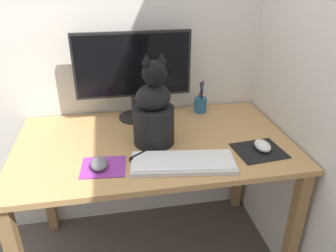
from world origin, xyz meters
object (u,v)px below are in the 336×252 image
(keyboard, at_px, (183,162))
(pen_cup, at_px, (200,104))
(computer_mouse_left, at_px, (99,164))
(monitor, at_px, (133,70))
(computer_mouse_right, at_px, (263,146))
(cat, at_px, (154,112))

(keyboard, height_order, pen_cup, pen_cup)
(keyboard, bearing_deg, computer_mouse_left, -178.52)
(monitor, distance_m, computer_mouse_right, 0.70)
(monitor, relative_size, computer_mouse_right, 5.98)
(keyboard, xyz_separation_m, computer_mouse_right, (0.36, 0.05, 0.01))
(monitor, xyz_separation_m, keyboard, (0.15, -0.48, -0.25))
(cat, distance_m, pen_cup, 0.43)
(keyboard, relative_size, pen_cup, 2.51)
(keyboard, xyz_separation_m, pen_cup, (0.21, 0.49, 0.03))
(cat, bearing_deg, pen_cup, 30.28)
(keyboard, relative_size, computer_mouse_left, 4.47)
(computer_mouse_left, bearing_deg, monitor, 67.36)
(computer_mouse_left, bearing_deg, keyboard, -6.33)
(keyboard, height_order, computer_mouse_left, computer_mouse_left)
(computer_mouse_right, xyz_separation_m, cat, (-0.44, 0.15, 0.13))
(computer_mouse_left, bearing_deg, computer_mouse_right, 0.96)
(keyboard, height_order, cat, cat)
(computer_mouse_right, bearing_deg, keyboard, -172.39)
(computer_mouse_right, height_order, pen_cup, pen_cup)
(keyboard, bearing_deg, cat, 120.78)
(keyboard, distance_m, computer_mouse_right, 0.36)
(monitor, distance_m, pen_cup, 0.41)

